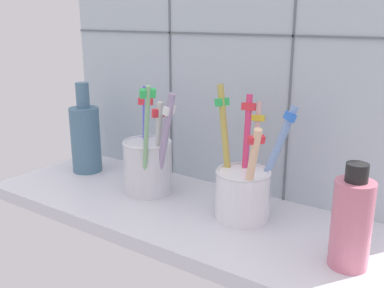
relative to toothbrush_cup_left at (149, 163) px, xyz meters
The scene contains 6 objects.
counter_slab 10.27cm from the toothbrush_cup_left, 12.60° to the right, with size 64.00×22.00×2.00cm, color silver.
tile_wall_back 20.39cm from the toothbrush_cup_left, 50.99° to the left, with size 64.00×2.20×45.00cm.
toothbrush_cup_left is the anchor object (origin of this frame).
toothbrush_cup_right 16.74cm from the toothbrush_cup_left, ahead, with size 10.94×10.94×18.12cm.
ceramic_vase 15.77cm from the toothbrush_cup_left, behind, with size 5.17×5.17×15.97cm.
soap_bottle 32.49cm from the toothbrush_cup_left, ahead, with size 4.39×4.39×12.06cm.
Camera 1 is at (34.68, -48.16, 28.97)cm, focal length 41.34 mm.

